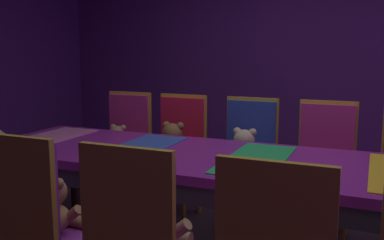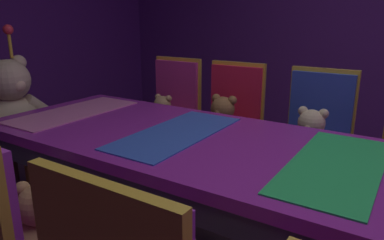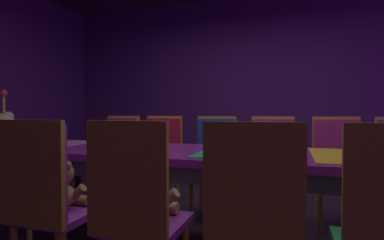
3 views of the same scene
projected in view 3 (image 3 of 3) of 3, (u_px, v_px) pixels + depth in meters
name	position (u px, v px, depth m)	size (l,w,h in m)	color
wall_right	(259.00, 88.00, 4.66)	(0.12, 6.40, 2.80)	#59267F
banquet_table	(225.00, 163.00, 2.20)	(0.90, 3.50, 0.75)	purple
chair_left_2	(255.00, 212.00, 1.30)	(0.42, 0.41, 0.98)	#CC338C
teddy_left_2	(258.00, 204.00, 1.44)	(0.25, 0.32, 0.30)	olive
chair_left_3	(135.00, 201.00, 1.47)	(0.42, 0.41, 0.98)	purple
teddy_left_3	(148.00, 193.00, 1.61)	(0.26, 0.34, 0.32)	tan
chair_left_4	(43.00, 192.00, 1.63)	(0.42, 0.41, 0.98)	purple
teddy_left_4	(62.00, 188.00, 1.77)	(0.24, 0.31, 0.29)	#9E7247
chair_right_1	(336.00, 159.00, 2.77)	(0.42, 0.41, 0.98)	#CC338C
teddy_right_1	(339.00, 165.00, 2.64)	(0.21, 0.27, 0.26)	olive
chair_right_2	(272.00, 157.00, 2.94)	(0.42, 0.41, 0.98)	#CC338C
chair_right_3	(215.00, 154.00, 3.11)	(0.42, 0.41, 0.98)	#2D47B2
teddy_right_3	(211.00, 156.00, 2.97)	(0.26, 0.34, 0.32)	beige
chair_right_4	(162.00, 152.00, 3.29)	(0.42, 0.41, 0.98)	red
teddy_right_4	(156.00, 154.00, 3.15)	(0.27, 0.35, 0.33)	olive
chair_right_5	(120.00, 150.00, 3.46)	(0.42, 0.41, 0.98)	#CC338C
teddy_right_5	(113.00, 154.00, 3.32)	(0.22, 0.28, 0.27)	tan
king_teddy_bear	(2.00, 146.00, 2.85)	(0.61, 0.47, 0.78)	beige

